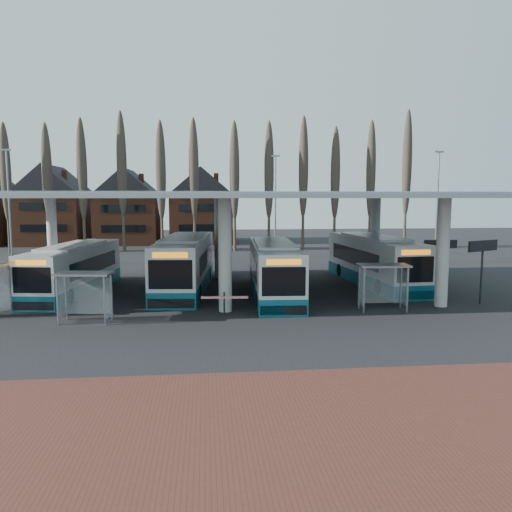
{
  "coord_description": "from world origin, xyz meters",
  "views": [
    {
      "loc": [
        -1.03,
        -23.61,
        6.05
      ],
      "look_at": [
        2.1,
        7.0,
        2.41
      ],
      "focal_mm": 35.0,
      "sensor_mm": 36.0,
      "label": 1
    }
  ],
  "objects": [
    {
      "name": "ground",
      "position": [
        0.0,
        0.0,
        0.0
      ],
      "size": [
        140.0,
        140.0,
        0.0
      ],
      "primitive_type": "plane",
      "color": "black",
      "rests_on": "ground"
    },
    {
      "name": "brick_strip",
      "position": [
        0.0,
        -12.0,
        0.01
      ],
      "size": [
        70.0,
        10.0,
        0.03
      ],
      "primitive_type": "cube",
      "color": "#542821",
      "rests_on": "ground"
    },
    {
      "name": "station_canopy",
      "position": [
        0.0,
        8.0,
        5.68
      ],
      "size": [
        32.0,
        16.0,
        6.34
      ],
      "color": "#B9B9B4",
      "rests_on": "ground"
    },
    {
      "name": "poplar_row",
      "position": [
        0.0,
        33.0,
        8.78
      ],
      "size": [
        45.1,
        1.1,
        14.5
      ],
      "color": "#473D33",
      "rests_on": "ground"
    },
    {
      "name": "townhouse_row",
      "position": [
        -15.75,
        44.0,
        5.94
      ],
      "size": [
        36.8,
        10.3,
        12.25
      ],
      "color": "brown",
      "rests_on": "ground"
    },
    {
      "name": "lamp_post_a",
      "position": [
        -18.0,
        22.0,
        5.34
      ],
      "size": [
        0.8,
        0.16,
        10.17
      ],
      "color": "slate",
      "rests_on": "ground"
    },
    {
      "name": "lamp_post_b",
      "position": [
        6.0,
        26.0,
        5.34
      ],
      "size": [
        0.8,
        0.16,
        10.17
      ],
      "color": "slate",
      "rests_on": "ground"
    },
    {
      "name": "lamp_post_c",
      "position": [
        20.0,
        20.0,
        5.34
      ],
      "size": [
        0.8,
        0.16,
        10.17
      ],
      "color": "slate",
      "rests_on": "ground"
    },
    {
      "name": "bus_0",
      "position": [
        -9.34,
        8.87,
        1.45
      ],
      "size": [
        3.91,
        11.33,
        3.09
      ],
      "rotation": [
        0.0,
        0.0,
        -0.14
      ],
      "color": "silver",
      "rests_on": "ground"
    },
    {
      "name": "bus_1",
      "position": [
        -2.35,
        9.32,
        1.65
      ],
      "size": [
        3.78,
        12.8,
        3.5
      ],
      "rotation": [
        0.0,
        0.0,
        -0.09
      ],
      "color": "silver",
      "rests_on": "ground"
    },
    {
      "name": "bus_2",
      "position": [
        3.19,
        6.85,
        1.55
      ],
      "size": [
        3.15,
        11.99,
        3.3
      ],
      "rotation": [
        0.0,
        0.0,
        -0.05
      ],
      "color": "silver",
      "rests_on": "ground"
    },
    {
      "name": "bus_3",
      "position": [
        10.67,
        10.02,
        1.59
      ],
      "size": [
        3.41,
        12.29,
        3.37
      ],
      "rotation": [
        0.0,
        0.0,
        0.07
      ],
      "color": "silver",
      "rests_on": "ground"
    },
    {
      "name": "shelter_1",
      "position": [
        -6.84,
        0.93,
        1.77
      ],
      "size": [
        2.77,
        1.63,
        2.44
      ],
      "rotation": [
        0.0,
        0.0,
        -0.12
      ],
      "color": "gray",
      "rests_on": "ground"
    },
    {
      "name": "shelter_2",
      "position": [
        8.4,
        1.94,
        1.81
      ],
      "size": [
        2.76,
        1.51,
        2.49
      ],
      "rotation": [
        0.0,
        0.0,
        -0.07
      ],
      "color": "gray",
      "rests_on": "ground"
    },
    {
      "name": "info_sign_0",
      "position": [
        14.54,
        2.87,
        3.04
      ],
      "size": [
        2.27,
        1.15,
        3.63
      ],
      "rotation": [
        0.0,
        0.0,
        0.43
      ],
      "color": "black",
      "rests_on": "ground"
    },
    {
      "name": "info_sign_1",
      "position": [
        14.21,
        7.27,
        2.76
      ],
      "size": [
        2.21,
        0.13,
        3.29
      ],
      "rotation": [
        0.0,
        0.0,
        -0.0
      ],
      "color": "black",
      "rests_on": "ground"
    },
    {
      "name": "barrier",
      "position": [
        -0.09,
        1.22,
        0.92
      ],
      "size": [
        2.38,
        0.71,
        1.19
      ],
      "rotation": [
        0.0,
        0.0,
        -0.06
      ],
      "color": "black",
      "rests_on": "ground"
    }
  ]
}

